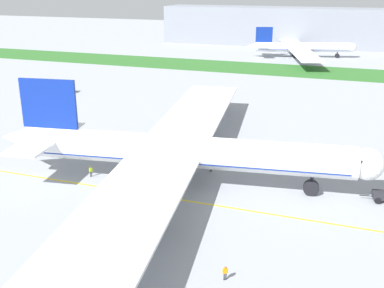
{
  "coord_description": "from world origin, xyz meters",
  "views": [
    {
      "loc": [
        27.76,
        -58.97,
        30.11
      ],
      "look_at": [
        2.04,
        12.91,
        3.43
      ],
      "focal_mm": 43.83,
      "sensor_mm": 36.0,
      "label": 1
    }
  ],
  "objects_px": {
    "service_truck_baggage_loader": "(61,88)",
    "ground_crew_wingwalker_starboard": "(211,166)",
    "airliner_foreground": "(176,152)",
    "parked_airliner_far_left": "(300,47)",
    "ground_crew_marshaller_front": "(91,171)",
    "ground_crew_wingwalker_port": "(225,272)"
  },
  "relations": [
    {
      "from": "service_truck_baggage_loader",
      "to": "parked_airliner_far_left",
      "type": "relative_size",
      "value": 0.09
    },
    {
      "from": "ground_crew_marshaller_front",
      "to": "ground_crew_wingwalker_port",
      "type": "bearing_deg",
      "value": -34.71
    },
    {
      "from": "ground_crew_wingwalker_starboard",
      "to": "service_truck_baggage_loader",
      "type": "bearing_deg",
      "value": 144.38
    },
    {
      "from": "ground_crew_wingwalker_port",
      "to": "service_truck_baggage_loader",
      "type": "distance_m",
      "value": 96.69
    },
    {
      "from": "airliner_foreground",
      "to": "ground_crew_wingwalker_starboard",
      "type": "height_order",
      "value": "airliner_foreground"
    },
    {
      "from": "airliner_foreground",
      "to": "ground_crew_wingwalker_starboard",
      "type": "distance_m",
      "value": 8.65
    },
    {
      "from": "airliner_foreground",
      "to": "ground_crew_wingwalker_starboard",
      "type": "xyz_separation_m",
      "value": [
        3.58,
        6.57,
        -4.33
      ]
    },
    {
      "from": "ground_crew_wingwalker_starboard",
      "to": "parked_airliner_far_left",
      "type": "xyz_separation_m",
      "value": [
        -2.19,
        129.37,
        3.14
      ]
    },
    {
      "from": "airliner_foreground",
      "to": "service_truck_baggage_loader",
      "type": "height_order",
      "value": "airliner_foreground"
    },
    {
      "from": "airliner_foreground",
      "to": "ground_crew_wingwalker_port",
      "type": "height_order",
      "value": "airliner_foreground"
    },
    {
      "from": "service_truck_baggage_loader",
      "to": "ground_crew_wingwalker_starboard",
      "type": "bearing_deg",
      "value": -35.62
    },
    {
      "from": "ground_crew_marshaller_front",
      "to": "service_truck_baggage_loader",
      "type": "xyz_separation_m",
      "value": [
        -39.56,
        49.62,
        0.36
      ]
    },
    {
      "from": "ground_crew_wingwalker_port",
      "to": "airliner_foreground",
      "type": "bearing_deg",
      "value": 123.11
    },
    {
      "from": "ground_crew_marshaller_front",
      "to": "parked_airliner_far_left",
      "type": "bearing_deg",
      "value": 83.6
    },
    {
      "from": "ground_crew_wingwalker_port",
      "to": "service_truck_baggage_loader",
      "type": "xyz_separation_m",
      "value": [
        -67.66,
        69.08,
        0.41
      ]
    },
    {
      "from": "ground_crew_marshaller_front",
      "to": "ground_crew_wingwalker_starboard",
      "type": "relative_size",
      "value": 1.04
    },
    {
      "from": "ground_crew_wingwalker_starboard",
      "to": "parked_airliner_far_left",
      "type": "height_order",
      "value": "parked_airliner_far_left"
    },
    {
      "from": "airliner_foreground",
      "to": "ground_crew_wingwalker_port",
      "type": "xyz_separation_m",
      "value": [
        14.02,
        -21.5,
        -4.34
      ]
    },
    {
      "from": "parked_airliner_far_left",
      "to": "ground_crew_wingwalker_starboard",
      "type": "bearing_deg",
      "value": -89.03
    },
    {
      "from": "ground_crew_wingwalker_port",
      "to": "ground_crew_marshaller_front",
      "type": "bearing_deg",
      "value": 145.29
    },
    {
      "from": "ground_crew_wingwalker_port",
      "to": "ground_crew_wingwalker_starboard",
      "type": "bearing_deg",
      "value": 110.4
    },
    {
      "from": "ground_crew_wingwalker_port",
      "to": "service_truck_baggage_loader",
      "type": "height_order",
      "value": "service_truck_baggage_loader"
    }
  ]
}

